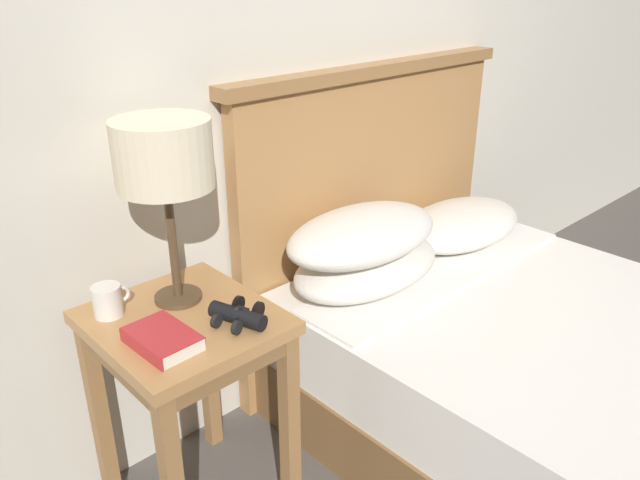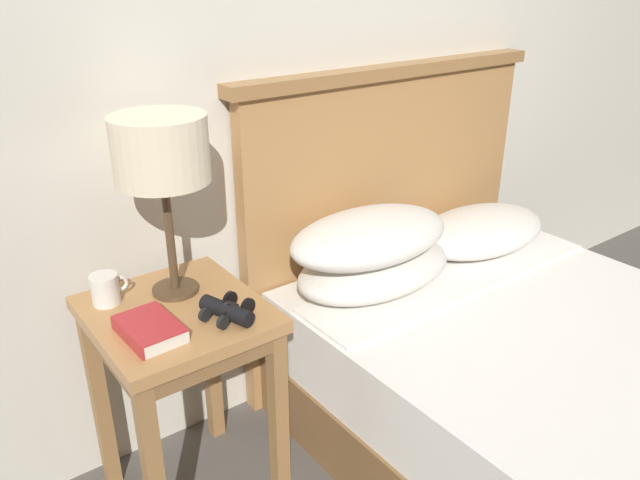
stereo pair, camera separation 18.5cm
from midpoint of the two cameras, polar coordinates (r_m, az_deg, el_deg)
name	(u,v)px [view 2 (the right image)]	position (r m, az deg, el deg)	size (l,w,h in m)	color
wall_back	(279,40)	(2.06, -1.05, 17.84)	(8.00, 0.06, 2.60)	beige
nightstand	(179,343)	(1.77, -9.83, -9.35)	(0.44, 0.48, 0.67)	#AD7A47
bed	(548,383)	(2.19, 22.51, -12.06)	(1.36, 1.85, 1.19)	brown
table_lamp	(161,154)	(1.65, -11.24, 7.69)	(0.25, 0.25, 0.50)	#4C3823
book_on_nightstand	(149,329)	(1.60, -12.19, -8.09)	(0.13, 0.19, 0.04)	silver
binoculars_pair	(227,310)	(1.64, -5.33, -6.52)	(0.15, 0.16, 0.05)	black
coffee_mug	(106,289)	(1.77, -16.20, -4.41)	(0.10, 0.08, 0.08)	silver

